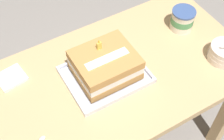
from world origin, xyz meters
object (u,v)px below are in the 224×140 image
at_px(foil_tray, 106,75).
at_px(birthday_cake, 105,65).
at_px(napkin_pile, 11,78).
at_px(bowl_stack, 224,53).
at_px(ice_cream_tub, 182,19).

relative_size(foil_tray, birthday_cake, 1.37).
bearing_deg(napkin_pile, birthday_cake, -28.51).
relative_size(bowl_stack, napkin_pile, 1.08).
bearing_deg(bowl_stack, ice_cream_tub, 98.97).
height_order(foil_tray, ice_cream_tub, ice_cream_tub).
height_order(foil_tray, birthday_cake, birthday_cake).
xyz_separation_m(birthday_cake, bowl_stack, (0.49, -0.17, -0.04)).
bearing_deg(birthday_cake, foil_tray, 90.00).
xyz_separation_m(birthday_cake, ice_cream_tub, (0.45, 0.07, -0.02)).
xyz_separation_m(ice_cream_tub, napkin_pile, (-0.80, 0.11, -0.05)).
distance_m(foil_tray, birthday_cake, 0.07).
xyz_separation_m(birthday_cake, napkin_pile, (-0.34, 0.19, -0.07)).
bearing_deg(foil_tray, birthday_cake, -90.00).
bearing_deg(bowl_stack, birthday_cake, 160.78).
bearing_deg(ice_cream_tub, birthday_cake, -170.80).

